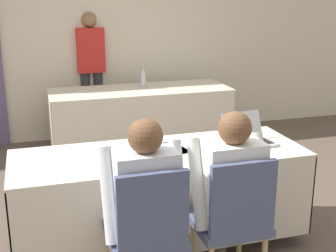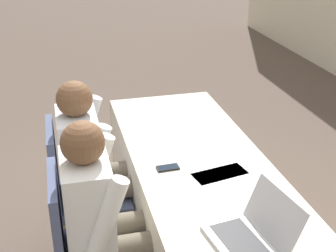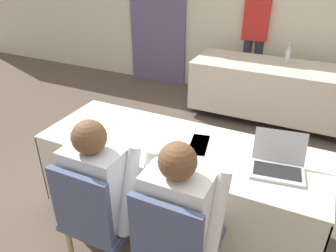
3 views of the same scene
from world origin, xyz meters
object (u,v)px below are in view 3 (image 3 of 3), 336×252
Objects in this scene: cell_phone at (169,158)px; chair_near_left at (97,216)px; water_bottle at (288,54)px; person_checkered_shirt at (104,187)px; laptop at (278,164)px; person_red_shirt at (255,35)px; chair_near_right at (174,245)px; person_white_shirt at (182,212)px.

chair_near_left is at bearing -122.41° from cell_phone.
water_bottle reaches higher than cell_phone.
person_checkered_shirt is (-0.00, 0.10, 0.16)m from chair_near_left.
person_red_shirt reaches higher than laptop.
chair_near_right is 0.19m from person_white_shirt.
person_checkered_shirt is 1.00× the size of person_white_shirt.
water_bottle is 0.79m from person_red_shirt.
person_red_shirt is (0.18, 3.43, 0.24)m from person_checkered_shirt.
chair_near_right is (0.26, -0.48, -0.23)m from cell_phone.
laptop is 1.41× the size of water_bottle.
person_red_shirt is at bearing 89.65° from cell_phone.
chair_near_left is at bearing -93.68° from person_red_shirt.
chair_near_left is (-0.71, -2.95, -0.34)m from water_bottle.
laptop is 2.30m from water_bottle.
cell_phone is 0.46m from person_white_shirt.
person_white_shirt is (-0.43, -0.56, -0.11)m from laptop.
person_white_shirt is at bearing -135.49° from laptop.
chair_near_right is (0.54, 0.00, 0.00)m from chair_near_left.
laptop is 1.20m from chair_near_left.
chair_near_right is at bearing 90.00° from person_white_shirt.
chair_near_right is (-0.17, -2.95, -0.34)m from water_bottle.
chair_near_left is 0.19m from person_checkered_shirt.
person_checkered_shirt is 0.54m from person_white_shirt.
person_white_shirt reaches higher than water_bottle.
cell_phone is 0.47× the size of water_bottle.
chair_near_right is 0.58× the size of person_red_shirt.
person_red_shirt is (-0.79, 2.86, 0.14)m from laptop.
person_red_shirt is at bearing -92.89° from chair_near_left.
person_checkered_shirt is 0.74× the size of person_red_shirt.
chair_near_left is at bearing -153.63° from laptop.
person_red_shirt is at bearing -84.18° from chair_near_right.
water_bottle is 0.23× the size of person_checkered_shirt.
chair_near_left is 0.78× the size of person_white_shirt.
person_red_shirt is at bearing -92.97° from person_checkered_shirt.
laptop is 0.83m from chair_near_right.
person_checkered_shirt is at bearing -103.98° from water_bottle.
person_white_shirt is (-0.17, -2.85, -0.18)m from water_bottle.
chair_near_left is 3.56m from person_red_shirt.
person_checkered_shirt reaches higher than cell_phone.
person_checkered_shirt reaches higher than chair_near_left.
person_white_shirt is at bearing -57.58° from cell_phone.
laptop is at bearing -149.79° from person_checkered_shirt.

